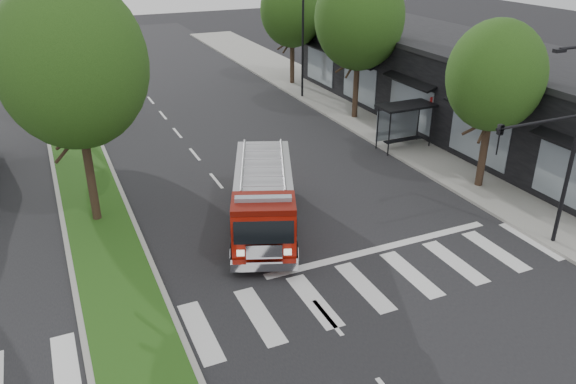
# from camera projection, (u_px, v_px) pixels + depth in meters

# --- Properties ---
(ground) EXTENTS (140.00, 140.00, 0.00)m
(ground) POSITION_uv_depth(u_px,v_px,m) (279.00, 258.00, 21.63)
(ground) COLOR black
(ground) RESTS_ON ground
(sidewalk_right) EXTENTS (5.00, 80.00, 0.15)m
(sidewalk_right) POSITION_uv_depth(u_px,v_px,m) (401.00, 134.00, 34.48)
(sidewalk_right) COLOR gray
(sidewalk_right) RESTS_ON ground
(median) EXTENTS (3.00, 50.00, 0.15)m
(median) POSITION_uv_depth(u_px,v_px,m) (72.00, 135.00, 34.24)
(median) COLOR gray
(median) RESTS_ON ground
(storefront_row) EXTENTS (8.00, 30.00, 5.00)m
(storefront_row) POSITION_uv_depth(u_px,v_px,m) (465.00, 87.00, 35.11)
(storefront_row) COLOR black
(storefront_row) RESTS_ON ground
(bus_shelter) EXTENTS (3.20, 1.60, 2.61)m
(bus_shelter) POSITION_uv_depth(u_px,v_px,m) (404.00, 114.00, 31.63)
(bus_shelter) COLOR black
(bus_shelter) RESTS_ON ground
(tree_right_near) EXTENTS (4.40, 4.40, 8.05)m
(tree_right_near) POSITION_uv_depth(u_px,v_px,m) (495.00, 76.00, 25.19)
(tree_right_near) COLOR black
(tree_right_near) RESTS_ON ground
(tree_right_mid) EXTENTS (5.60, 5.60, 9.72)m
(tree_right_mid) POSITION_uv_depth(u_px,v_px,m) (359.00, 18.00, 34.68)
(tree_right_mid) COLOR black
(tree_right_mid) RESTS_ON ground
(tree_right_far) EXTENTS (5.00, 5.00, 8.73)m
(tree_right_far) POSITION_uv_depth(u_px,v_px,m) (292.00, 10.00, 43.21)
(tree_right_far) COLOR black
(tree_right_far) RESTS_ON ground
(tree_median_near) EXTENTS (5.80, 5.80, 10.16)m
(tree_median_near) POSITION_uv_depth(u_px,v_px,m) (72.00, 64.00, 21.46)
(tree_median_near) COLOR black
(tree_median_near) RESTS_ON ground
(tree_median_far) EXTENTS (5.60, 5.60, 9.72)m
(tree_median_far) POSITION_uv_depth(u_px,v_px,m) (52.00, 22.00, 33.16)
(tree_median_far) COLOR black
(tree_median_far) RESTS_ON ground
(streetlight_right_near) EXTENTS (4.08, 0.22, 8.00)m
(streetlight_right_near) POSITION_uv_depth(u_px,v_px,m) (560.00, 137.00, 20.31)
(streetlight_right_near) COLOR black
(streetlight_right_near) RESTS_ON ground
(streetlight_right_far) EXTENTS (2.11, 0.20, 8.00)m
(streetlight_right_far) POSITION_uv_depth(u_px,v_px,m) (301.00, 37.00, 40.06)
(streetlight_right_far) COLOR black
(streetlight_right_far) RESTS_ON ground
(fire_engine) EXTENTS (5.18, 8.36, 2.79)m
(fire_engine) POSITION_uv_depth(u_px,v_px,m) (264.00, 199.00, 23.33)
(fire_engine) COLOR #600C05
(fire_engine) RESTS_ON ground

